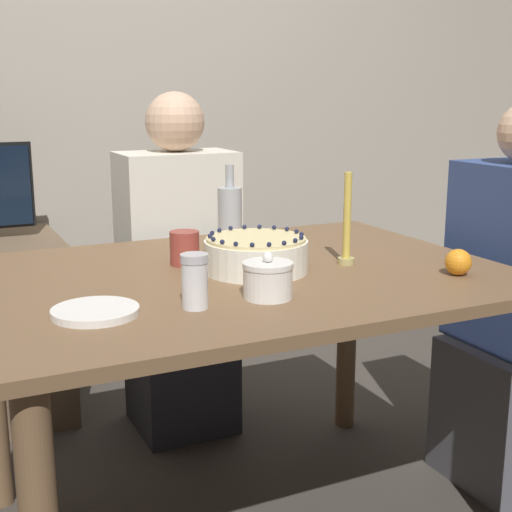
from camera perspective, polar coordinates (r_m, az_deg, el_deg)
name	(u,v)px	position (r m, az deg, el deg)	size (l,w,h in m)	color
wall_behind	(105,72)	(3.14, -12.01, 14.19)	(8.00, 0.05, 2.60)	#ADA393
dining_table	(245,313)	(1.90, -0.92, -4.58)	(1.34, 1.00, 0.76)	brown
cake	(256,255)	(1.85, 0.00, 0.12)	(0.27, 0.27, 0.10)	white
sugar_bowl	(268,280)	(1.62, 0.95, -1.91)	(0.12, 0.12, 0.11)	white
sugar_shaker	(195,281)	(1.54, -4.93, -2.00)	(0.06, 0.06, 0.12)	white
plate_stack	(95,312)	(1.54, -12.74, -4.36)	(0.18, 0.18, 0.02)	white
candle	(347,228)	(1.94, 7.28, 2.24)	(0.05, 0.05, 0.25)	tan
bottle	(230,215)	(2.16, -2.10, 3.29)	(0.07, 0.07, 0.25)	#B2B7BC
cup	(185,248)	(1.94, -5.73, 0.64)	(0.08, 0.08, 0.09)	#993D33
orange_fruit_0	(458,262)	(1.89, 15.88, -0.47)	(0.07, 0.07, 0.07)	orange
person_man_blue_shirt	(179,288)	(2.58, -6.17, -2.55)	(0.40, 0.34, 1.22)	#2D2D38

